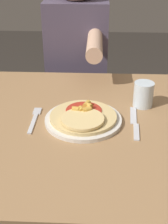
{
  "coord_description": "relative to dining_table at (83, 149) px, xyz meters",
  "views": [
    {
      "loc": [
        0.05,
        -0.94,
        1.32
      ],
      "look_at": [
        0.0,
        -0.0,
        0.79
      ],
      "focal_mm": 50.0,
      "sensor_mm": 36.0,
      "label": 1
    }
  ],
  "objects": [
    {
      "name": "dining_table",
      "position": [
        0.0,
        0.0,
        0.0
      ],
      "size": [
        0.98,
        0.9,
        0.75
      ],
      "color": "#9E754C",
      "rests_on": "ground_plane"
    },
    {
      "name": "person_diner",
      "position": [
        -0.06,
        0.66,
        0.08
      ],
      "size": [
        0.32,
        0.52,
        1.23
      ],
      "color": "#2D2D38",
      "rests_on": "ground_plane"
    },
    {
      "name": "pizza",
      "position": [
        0.0,
        -0.01,
        0.15
      ],
      "size": [
        0.23,
        0.23,
        0.04
      ],
      "color": "#DBBC7A",
      "rests_on": "plate"
    },
    {
      "name": "plate",
      "position": [
        0.0,
        -0.0,
        0.13
      ],
      "size": [
        0.27,
        0.27,
        0.01
      ],
      "color": "silver",
      "rests_on": "dining_table"
    },
    {
      "name": "fork",
      "position": [
        -0.17,
        0.01,
        0.12
      ],
      "size": [
        0.03,
        0.18,
        0.0
      ],
      "color": "silver",
      "rests_on": "dining_table"
    },
    {
      "name": "knife",
      "position": [
        0.18,
        -0.01,
        0.12
      ],
      "size": [
        0.03,
        0.22,
        0.0
      ],
      "color": "silver",
      "rests_on": "dining_table"
    },
    {
      "name": "drinking_glass",
      "position": [
        0.22,
        0.13,
        0.17
      ],
      "size": [
        0.08,
        0.08,
        0.1
      ],
      "color": "silver",
      "rests_on": "dining_table"
    }
  ]
}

